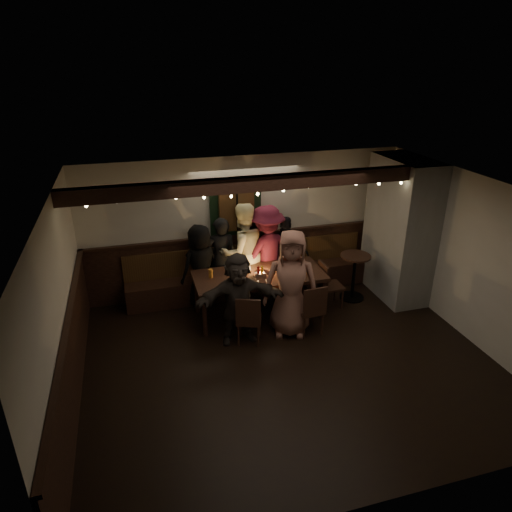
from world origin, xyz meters
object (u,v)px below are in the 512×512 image
object	(u,v)px
person_a	(201,266)
person_c	(243,252)
chair_near_right	(312,307)
person_b	(221,259)
person_e	(286,255)
person_f	(238,298)
high_top	(354,271)
person_d	(267,252)
chair_end	(327,282)
person_g	(291,284)
dining_table	(259,278)
chair_near_left	(249,318)

from	to	relation	value
person_a	person_c	size ratio (longest dim) A/B	0.83
chair_near_right	person_b	xyz separation A→B (m)	(-1.15, 1.59, 0.30)
person_e	person_f	bearing A→B (deg)	70.04
person_a	person_c	bearing A→B (deg)	161.09
high_top	person_a	distance (m)	2.82
high_top	person_e	xyz separation A→B (m)	(-1.13, 0.64, 0.20)
person_d	person_f	bearing A→B (deg)	38.22
chair_end	person_f	size ratio (longest dim) A/B	0.58
chair_end	high_top	bearing A→B (deg)	14.85
chair_near_right	person_g	distance (m)	0.53
person_d	person_f	xyz separation A→B (m)	(-0.86, -1.33, -0.13)
person_c	person_f	bearing A→B (deg)	61.56
person_f	high_top	bearing A→B (deg)	17.75
person_b	person_e	size ratio (longest dim) A/B	1.06
high_top	person_d	size ratio (longest dim) A/B	0.49
dining_table	person_a	world-z (taller)	person_a
high_top	person_g	size ratio (longest dim) A/B	0.49
chair_near_left	person_b	world-z (taller)	person_b
chair_end	person_a	xyz separation A→B (m)	(-2.15, 0.71, 0.28)
person_a	person_e	distance (m)	1.63
chair_near_right	person_c	size ratio (longest dim) A/B	0.49
person_e	chair_end	bearing A→B (deg)	145.34
person_b	person_f	distance (m)	1.42
dining_table	person_g	bearing A→B (deg)	-63.06
person_c	chair_near_right	bearing A→B (deg)	104.22
person_e	person_c	bearing A→B (deg)	22.89
high_top	dining_table	bearing A→B (deg)	-176.50
person_g	dining_table	bearing A→B (deg)	135.03
chair_near_right	person_b	bearing A→B (deg)	125.77
chair_near_right	high_top	distance (m)	1.53
person_b	chair_near_left	bearing A→B (deg)	97.77
person_e	high_top	bearing A→B (deg)	172.71
person_c	person_g	xyz separation A→B (m)	(0.44, -1.40, -0.02)
chair_near_left	person_d	world-z (taller)	person_d
chair_near_right	person_f	bearing A→B (deg)	171.65
chair_end	person_b	distance (m)	1.96
person_a	person_c	xyz separation A→B (m)	(0.79, 0.07, 0.16)
chair_near_left	person_b	size ratio (longest dim) A/B	0.53
chair_near_right	person_d	size ratio (longest dim) A/B	0.50
dining_table	chair_end	world-z (taller)	dining_table
person_d	person_g	bearing A→B (deg)	71.01
high_top	person_c	world-z (taller)	person_c
chair_near_left	person_e	bearing A→B (deg)	53.69
person_a	chair_near_right	bearing A→B (deg)	112.01
dining_table	chair_end	xyz separation A→B (m)	(1.26, -0.05, -0.24)
dining_table	person_a	distance (m)	1.11
person_b	person_c	world-z (taller)	person_c
person_c	person_d	size ratio (longest dim) A/B	1.04
person_e	person_d	bearing A→B (deg)	32.26
dining_table	high_top	size ratio (longest dim) A/B	2.53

